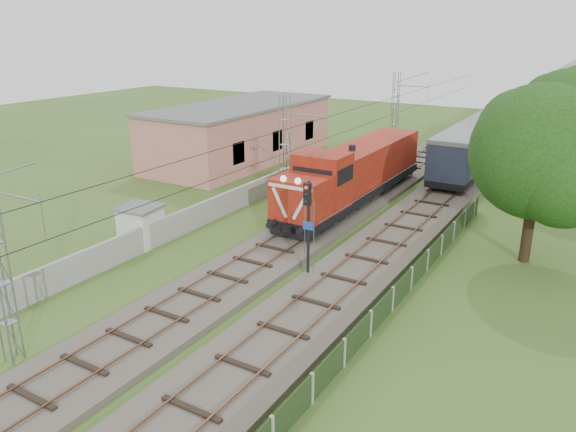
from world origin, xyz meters
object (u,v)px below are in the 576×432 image
Objects in this scene: coach_rake at (550,89)px; signal_post at (308,213)px; locomotive at (354,173)px; relay_hut at (141,225)px.

coach_rake is 74.47m from signal_post.
signal_post is (3.08, -12.33, 1.14)m from locomotive.
signal_post is (-1.92, -74.44, 0.93)m from coach_rake.
signal_post reaches higher than relay_hut.
coach_rake is 46.14× the size of relay_hut.
relay_hut is at bearing -99.35° from coach_rake.
relay_hut is at bearing -119.28° from locomotive.
locomotive is 0.16× the size of coach_rake.
locomotive is at bearing -94.60° from coach_rake.
signal_post reaches higher than locomotive.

